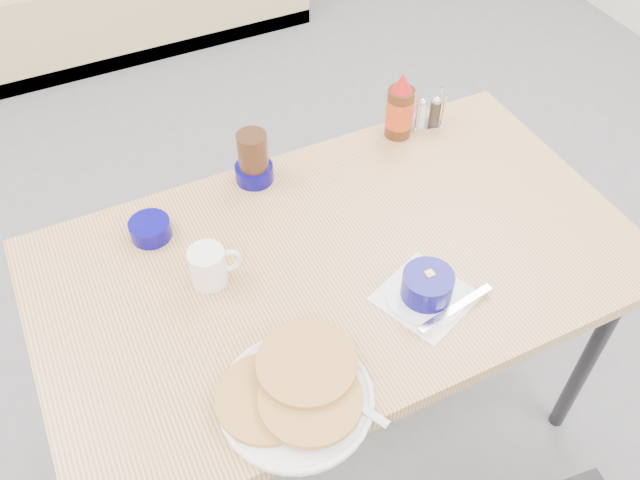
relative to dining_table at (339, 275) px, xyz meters
name	(u,v)px	position (x,y,z in m)	size (l,w,h in m)	color
dining_table	(339,275)	(0.00, 0.00, 0.00)	(1.40, 0.80, 0.76)	tan
pancake_plate	(296,393)	(-0.24, -0.29, 0.08)	(0.31, 0.31, 0.05)	white
coffee_mug	(210,266)	(-0.29, 0.07, 0.11)	(0.12, 0.08, 0.09)	white
grits_setting	(427,289)	(0.12, -0.19, 0.10)	(0.26, 0.24, 0.08)	white
creamer_bowl	(150,229)	(-0.37, 0.26, 0.08)	(0.10, 0.10, 0.04)	#080462
butter_bowl	(254,173)	(-0.07, 0.34, 0.08)	(0.10, 0.10, 0.04)	#080462
amber_tumbler	(253,158)	(-0.07, 0.34, 0.13)	(0.08, 0.08, 0.14)	#361E11
condiment_caddy	(428,114)	(0.45, 0.34, 0.10)	(0.10, 0.07, 0.11)	silver
syrup_bottle	(400,109)	(0.35, 0.34, 0.15)	(0.07, 0.07, 0.19)	#47230F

